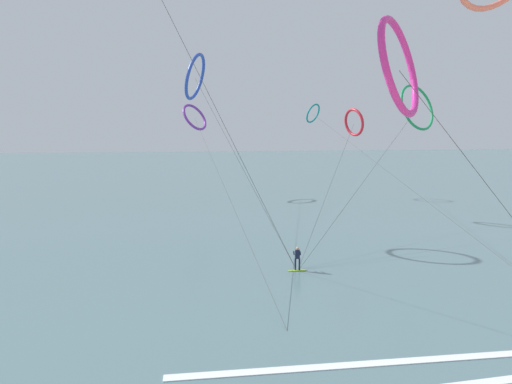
{
  "coord_description": "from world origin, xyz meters",
  "views": [
    {
      "loc": [
        -5.36,
        -9.73,
        9.8
      ],
      "look_at": [
        0.0,
        19.89,
        5.78
      ],
      "focal_mm": 32.64,
      "sensor_mm": 36.0,
      "label": 1
    }
  ],
  "objects": [
    {
      "name": "surfer_lime",
      "position": [
        3.06,
        20.62,
        0.82
      ],
      "size": [
        1.4,
        0.64,
        1.7
      ],
      "rotation": [
        0.0,
        0.0,
        5.97
      ],
      "color": "#8CC62D",
      "rests_on": "ground"
    },
    {
      "name": "kite_magenta",
      "position": [
        3.76,
        8.15,
        12.31
      ],
      "size": [
        13.88,
        3.92,
        14.38
      ],
      "rotation": [
        0.0,
        0.0,
        0.82
      ],
      "color": "#CC288E",
      "rests_on": "ground"
    },
    {
      "name": "sea_water",
      "position": [
        0.0,
        104.89,
        0.04
      ],
      "size": [
        400.0,
        200.0,
        0.08
      ],
      "primitive_type": "cube",
      "color": "slate",
      "rests_on": "ground"
    },
    {
      "name": "kite_crimson",
      "position": [
        14.64,
        39.67,
        10.62
      ],
      "size": [
        12.51,
        20.74,
        12.23
      ],
      "rotation": [
        0.0,
        0.0,
        1.88
      ],
      "color": "red",
      "rests_on": "ground"
    },
    {
      "name": "kite_emerald",
      "position": [
        21.32,
        38.14,
        12.26
      ],
      "size": [
        21.17,
        19.66,
        14.86
      ],
      "rotation": [
        0.0,
        0.0,
        0.44
      ],
      "color": "#199351",
      "rests_on": "ground"
    },
    {
      "name": "kite_violet",
      "position": [
        -1.93,
        59.59,
        11.64
      ],
      "size": [
        4.95,
        51.33,
        13.68
      ],
      "rotation": [
        0.0,
        0.0,
        0.82
      ],
      "color": "purple",
      "rests_on": "ground"
    },
    {
      "name": "wave_crest_mid",
      "position": [
        1.84,
        7.47,
        0.06
      ],
      "size": [
        15.51,
        1.16,
        0.12
      ],
      "primitive_type": "cube",
      "rotation": [
        0.0,
        0.0,
        -0.04
      ],
      "color": "white",
      "rests_on": "ground"
    },
    {
      "name": "kite_cobalt",
      "position": [
        -3.15,
        32.88,
        14.48
      ],
      "size": [
        7.65,
        14.54,
        16.58
      ],
      "rotation": [
        0.0,
        0.0,
        4.36
      ],
      "color": "#2647B7",
      "rests_on": "ground"
    },
    {
      "name": "kite_teal",
      "position": [
        15.41,
        57.2,
        12.17
      ],
      "size": [
        3.27,
        53.08,
        13.71
      ],
      "rotation": [
        0.0,
        0.0,
        3.87
      ],
      "color": "teal",
      "rests_on": "ground"
    }
  ]
}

